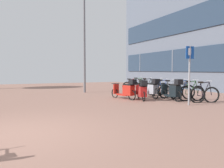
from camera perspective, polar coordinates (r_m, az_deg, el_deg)
ground at (r=5.78m, az=-9.10°, el=-11.11°), size 21.00×40.00×0.13m
bicycle_rack_00 at (r=10.81m, az=22.09°, el=-2.49°), size 1.32×0.57×1.01m
bicycle_rack_01 at (r=11.25m, az=19.24°, el=-2.18°), size 1.41×0.48×1.03m
bicycle_rack_02 at (r=11.81m, az=17.14°, el=-1.88°), size 1.43×0.48×1.03m
bicycle_rack_03 at (r=12.25m, az=14.43°, el=-1.70°), size 1.38×0.48×0.99m
bicycle_rack_04 at (r=12.83m, az=12.68°, el=-1.44°), size 1.30×0.60×0.99m
bicycle_rack_05 at (r=13.47m, az=11.31°, el=-1.17°), size 1.40×0.51×1.01m
bicycle_rack_06 at (r=13.91m, az=8.85°, el=-0.98°), size 1.34×0.61×1.03m
bicycle_rack_07 at (r=14.54m, az=7.55°, el=-0.90°), size 1.29×0.47×0.93m
bicycle_rack_08 at (r=15.20m, az=6.59°, el=-0.60°), size 1.36×0.55×1.02m
bicycle_rack_09 at (r=15.73m, az=4.80°, el=-0.56°), size 1.21×0.50×0.92m
scooter_near at (r=11.02m, az=15.00°, el=-1.64°), size 0.52×1.70×1.05m
scooter_mid at (r=11.21m, az=3.60°, el=-1.51°), size 0.75×1.74×1.02m
scooter_far at (r=11.95m, az=9.64°, el=-1.22°), size 0.52×1.79×1.02m
scooter_extra at (r=10.89m, az=7.50°, el=-1.75°), size 0.82×1.59×0.99m
parking_sign at (r=9.75m, az=18.80°, el=3.61°), size 0.40×0.07×2.39m
lamp_post at (r=14.83m, az=-6.94°, el=11.20°), size 0.20×0.52×6.21m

